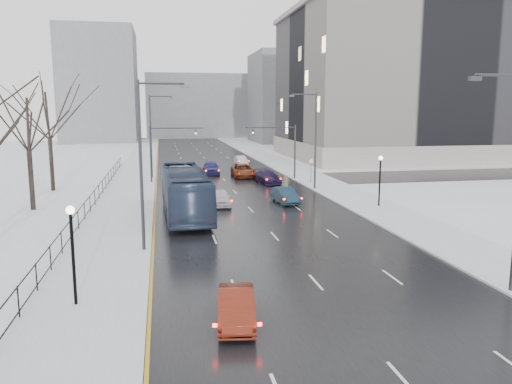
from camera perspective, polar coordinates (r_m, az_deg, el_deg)
road at (r=70.17m, az=-4.80°, el=2.65°), size 16.00×150.00×0.04m
cross_road at (r=58.35m, az=-3.56°, el=1.26°), size 130.00×10.00×0.04m
sidewalk_left at (r=69.87m, az=-13.40°, el=2.44°), size 5.00×150.00×0.16m
sidewalk_right at (r=72.00m, az=3.55°, el=2.89°), size 5.00×150.00×0.16m
park_strip at (r=70.95m, az=-21.09°, el=2.15°), size 14.00×150.00×0.12m
tree_park_d at (r=45.35m, az=-24.08°, el=-1.99°), size 8.75×8.75×12.50m
tree_park_e at (r=55.06m, az=-22.14°, el=0.05°), size 9.45×9.45×13.50m
iron_fence at (r=40.42m, az=-18.81°, el=-1.67°), size 0.06×70.00×1.30m
streetlight_r_mid at (r=51.71m, az=6.59°, el=6.39°), size 2.95×0.25×10.00m
streetlight_l_near at (r=29.44m, az=-12.61°, el=3.86°), size 2.95×0.25×10.00m
streetlight_l_far at (r=61.36m, az=-11.73°, el=6.74°), size 2.95×0.25×10.00m
lamppost_l at (r=22.31m, az=-20.28°, el=-5.26°), size 0.36×0.36×4.28m
lamppost_r_mid at (r=43.65m, az=13.99°, el=2.07°), size 0.36×0.36×4.28m
mast_signal_right at (r=59.26m, az=3.47°, el=5.37°), size 6.10×0.33×6.50m
mast_signal_left at (r=57.45m, az=-10.90°, el=5.08°), size 6.10×0.33×6.50m
no_uturn_sign at (r=56.10m, az=6.32°, el=3.24°), size 0.60×0.06×2.70m
civic_building at (r=91.64m, az=16.98°, el=10.90°), size 41.00×31.00×24.80m
bldg_far_right at (r=129.21m, az=5.13°, el=10.67°), size 24.00×20.00×22.00m
bldg_far_left at (r=135.22m, az=-17.40°, el=11.50°), size 18.00×22.00×28.00m
bldg_far_center at (r=149.71m, az=-6.57°, el=9.72°), size 30.00×18.00×18.00m
sedan_left_near at (r=20.15m, az=-2.26°, el=-12.97°), size 1.92×4.18×1.33m
bus at (r=39.64m, az=-8.11°, el=0.03°), size 3.55×13.64×3.77m
sedan_center_near at (r=43.48m, az=-4.11°, el=-0.62°), size 1.83×4.25×1.43m
sedan_right_near at (r=44.51m, az=3.32°, el=-0.38°), size 1.95×4.44×1.42m
sedan_right_cross at (r=61.36m, az=-1.49°, el=2.43°), size 2.66×5.59×1.54m
sedan_right_far at (r=56.26m, az=1.35°, el=1.72°), size 2.61×5.12×1.42m
sedan_center_far at (r=64.38m, az=-5.14°, el=2.79°), size 2.13×4.96×1.67m
sedan_right_distant at (r=74.98m, az=-1.73°, el=3.65°), size 1.67×4.11×1.32m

